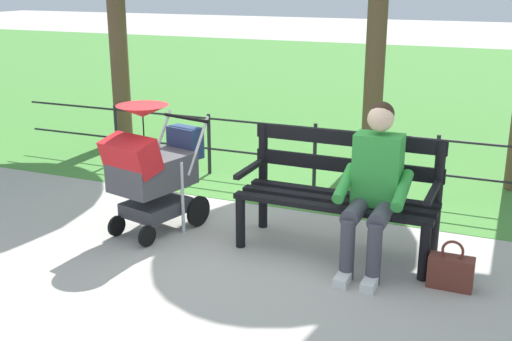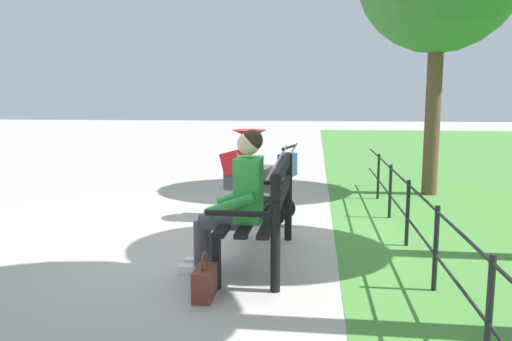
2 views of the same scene
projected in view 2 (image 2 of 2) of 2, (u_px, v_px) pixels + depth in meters
ground_plane at (261, 241)px, 5.46m from camera, size 60.00×60.00×0.00m
park_bench at (265, 207)px, 4.72m from camera, size 1.61×0.62×0.96m
person_on_bench at (237, 197)px, 4.40m from camera, size 0.54×0.74×1.28m
stroller at (255, 174)px, 6.31m from camera, size 0.69×0.97×1.15m
handbag at (205, 282)px, 3.88m from camera, size 0.32×0.14×0.37m
park_fence at (413, 213)px, 4.95m from camera, size 7.55×0.04×0.70m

